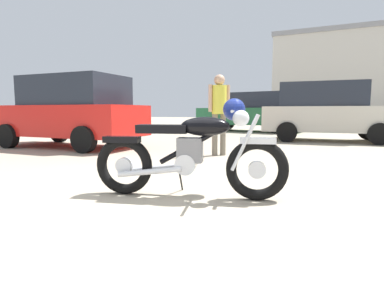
% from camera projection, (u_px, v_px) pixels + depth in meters
% --- Properties ---
extents(ground_plane, '(80.00, 80.00, 0.00)m').
position_uv_depth(ground_plane, '(153.00, 202.00, 3.12)').
color(ground_plane, tan).
extents(vintage_motorcycle, '(2.06, 0.79, 1.07)m').
position_uv_depth(vintage_motorcycle, '(194.00, 151.00, 3.28)').
color(vintage_motorcycle, black).
rests_on(vintage_motorcycle, ground_plane).
extents(bystander, '(0.39, 0.30, 1.66)m').
position_uv_depth(bystander, '(219.00, 106.00, 6.32)').
color(bystander, '#706656').
rests_on(bystander, ground_plane).
extents(white_estate_far, '(3.94, 1.90, 1.78)m').
position_uv_depth(white_estate_far, '(71.00, 111.00, 7.86)').
color(white_estate_far, black).
rests_on(white_estate_far, ground_plane).
extents(pale_sedan_back, '(3.92, 1.87, 1.78)m').
position_uv_depth(pale_sedan_back, '(327.00, 111.00, 9.46)').
color(pale_sedan_back, black).
rests_on(pale_sedan_back, ground_plane).
extents(red_hatchback_near, '(4.94, 2.61, 1.74)m').
position_uv_depth(red_hatchback_near, '(252.00, 111.00, 13.96)').
color(red_hatchback_near, black).
rests_on(red_hatchback_near, ground_plane).
extents(industrial_building, '(17.09, 10.24, 9.55)m').
position_uv_depth(industrial_building, '(352.00, 77.00, 34.89)').
color(industrial_building, beige).
rests_on(industrial_building, ground_plane).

